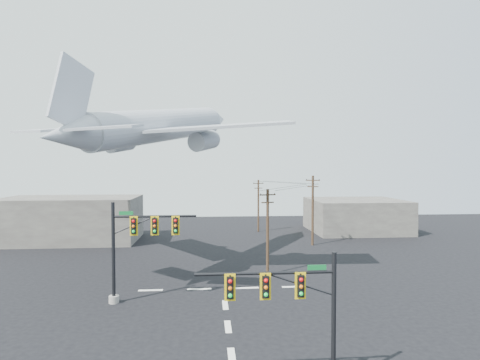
{
  "coord_description": "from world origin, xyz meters",
  "views": [
    {
      "loc": [
        -1.26,
        -21.22,
        10.27
      ],
      "look_at": [
        0.85,
        5.0,
        9.35
      ],
      "focal_mm": 30.0,
      "sensor_mm": 36.0,
      "label": 1
    }
  ],
  "objects": [
    {
      "name": "lane_markings",
      "position": [
        0.0,
        5.33,
        0.01
      ],
      "size": [
        14.0,
        21.2,
        0.01
      ],
      "color": "white",
      "rests_on": "ground"
    },
    {
      "name": "building_right",
      "position": [
        22.0,
        40.0,
        2.5
      ],
      "size": [
        14.0,
        12.0,
        5.0
      ],
      "primitive_type": "cube",
      "color": "slate",
      "rests_on": "ground"
    },
    {
      "name": "utility_pole_b",
      "position": [
        12.27,
        29.49,
        4.73
      ],
      "size": [
        1.76,
        0.72,
        9.04
      ],
      "rotation": [
        0.0,
        0.0,
        -0.34
      ],
      "color": "#402A1B",
      "rests_on": "ground"
    },
    {
      "name": "signal_mast_far",
      "position": [
        -6.78,
        9.09,
        4.25
      ],
      "size": [
        6.56,
        0.83,
        7.57
      ],
      "color": "gray",
      "rests_on": "ground"
    },
    {
      "name": "airliner",
      "position": [
        -5.86,
        19.18,
        14.21
      ],
      "size": [
        24.75,
        27.05,
        7.68
      ],
      "rotation": [
        0.0,
        -0.15,
        1.08
      ],
      "color": "#A2A6AD"
    },
    {
      "name": "utility_pole_a",
      "position": [
        4.36,
        16.03,
        4.24
      ],
      "size": [
        1.58,
        0.57,
        8.1
      ],
      "rotation": [
        0.0,
        0.0,
        0.29
      ],
      "color": "#402A1B",
      "rests_on": "ground"
    },
    {
      "name": "power_lines",
      "position": [
        8.82,
        28.3,
        7.95
      ],
      "size": [
        9.47,
        24.77,
        0.03
      ],
      "color": "black"
    },
    {
      "name": "signal_mast_near",
      "position": [
        2.87,
        -3.52,
        3.61
      ],
      "size": [
        6.69,
        0.7,
        6.34
      ],
      "color": "gray",
      "rests_on": "ground"
    },
    {
      "name": "ground",
      "position": [
        0.0,
        0.0,
        0.0
      ],
      "size": [
        120.0,
        120.0,
        0.0
      ],
      "primitive_type": "plane",
      "color": "black",
      "rests_on": "ground"
    },
    {
      "name": "utility_pole_c",
      "position": [
        6.62,
        40.78,
        4.24
      ],
      "size": [
        1.65,
        0.4,
        8.11
      ],
      "rotation": [
        0.0,
        0.0,
        0.18
      ],
      "color": "#402A1B",
      "rests_on": "ground"
    },
    {
      "name": "building_left",
      "position": [
        -20.0,
        35.0,
        3.0
      ],
      "size": [
        18.0,
        10.0,
        6.0
      ],
      "primitive_type": "cube",
      "color": "slate",
      "rests_on": "ground"
    }
  ]
}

